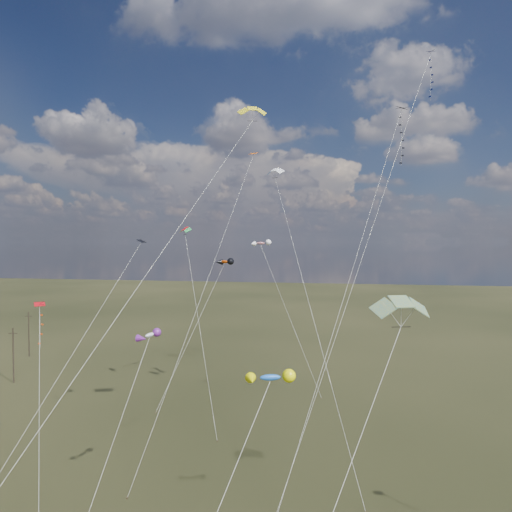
% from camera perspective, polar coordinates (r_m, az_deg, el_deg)
% --- Properties ---
extents(utility_pole_near, '(1.40, 0.20, 8.00)m').
position_cam_1_polar(utility_pole_near, '(76.19, -28.07, -10.85)').
color(utility_pole_near, black).
rests_on(utility_pole_near, ground).
extents(utility_pole_far, '(1.40, 0.20, 8.00)m').
position_cam_1_polar(utility_pole_far, '(91.85, -26.53, -8.69)').
color(utility_pole_far, black).
rests_on(utility_pole_far, ground).
extents(diamond_black_high, '(11.12, 16.09, 33.73)m').
position_cam_1_polar(diamond_black_high, '(46.87, 17.04, 12.10)').
color(diamond_black_high, black).
rests_on(diamond_black_high, ground).
extents(diamond_navy_tall, '(14.43, 18.09, 40.64)m').
position_cam_1_polar(diamond_navy_tall, '(52.30, 20.00, 17.87)').
color(diamond_navy_tall, '#0D1353').
rests_on(diamond_navy_tall, ground).
extents(diamond_black_mid, '(8.04, 13.77, 20.73)m').
position_cam_1_polar(diamond_black_mid, '(48.38, -18.28, -5.19)').
color(diamond_black_mid, black).
rests_on(diamond_black_mid, ground).
extents(diamond_red_low, '(7.68, 10.82, 14.98)m').
position_cam_1_polar(diamond_red_low, '(45.54, -25.40, -8.74)').
color(diamond_red_low, red).
rests_on(diamond_red_low, ground).
extents(diamond_orange_center, '(6.70, 22.81, 31.51)m').
position_cam_1_polar(diamond_orange_center, '(50.41, -3.67, 3.70)').
color(diamond_orange_center, '#F05600').
rests_on(diamond_orange_center, ground).
extents(parafoil_yellow, '(14.57, 26.74, 33.25)m').
position_cam_1_polar(parafoil_yellow, '(43.28, -0.58, 17.79)').
color(parafoil_yellow, yellow).
rests_on(parafoil_yellow, ground).
extents(parafoil_blue_white, '(10.64, 18.50, 29.31)m').
position_cam_1_polar(parafoil_blue_white, '(53.12, 2.46, 10.51)').
color(parafoil_blue_white, '#1A5BA9').
rests_on(parafoil_blue_white, ground).
extents(parafoil_striped, '(8.78, 10.13, 18.24)m').
position_cam_1_polar(parafoil_striped, '(23.16, 17.67, -5.56)').
color(parafoil_striped, gold).
rests_on(parafoil_striped, ground).
extents(parafoil_tricolor, '(8.42, 12.45, 22.67)m').
position_cam_1_polar(parafoil_tricolor, '(59.28, -8.83, 3.20)').
color(parafoil_tricolor, yellow).
rests_on(parafoil_tricolor, ground).
extents(novelty_orange_black, '(7.87, 9.72, 18.32)m').
position_cam_1_polar(novelty_orange_black, '(61.04, -3.97, -0.78)').
color(novelty_orange_black, '#D94206').
rests_on(novelty_orange_black, ground).
extents(novelty_white_purple, '(2.11, 10.63, 13.64)m').
position_cam_1_polar(novelty_white_purple, '(36.45, -13.21, -9.76)').
color(novelty_white_purple, white).
rests_on(novelty_white_purple, ground).
extents(novelty_redwhite_stripe, '(12.20, 14.32, 20.82)m').
position_cam_1_polar(novelty_redwhite_stripe, '(73.76, 0.58, 1.56)').
color(novelty_redwhite_stripe, red).
rests_on(novelty_redwhite_stripe, ground).
extents(novelty_blue_yellow, '(6.33, 9.12, 14.27)m').
position_cam_1_polar(novelty_blue_yellow, '(22.67, 1.66, -15.25)').
color(novelty_blue_yellow, blue).
rests_on(novelty_blue_yellow, ground).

